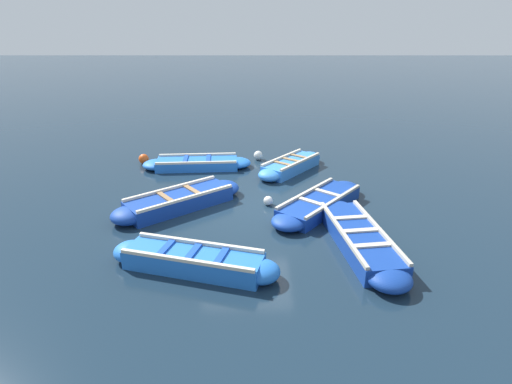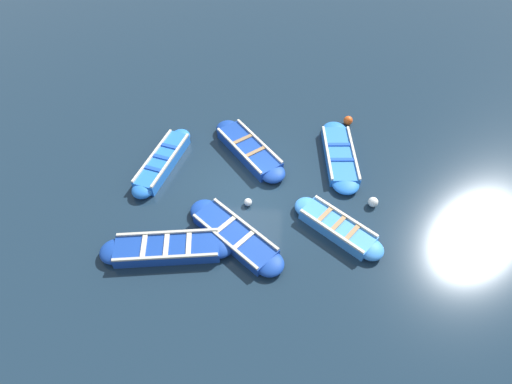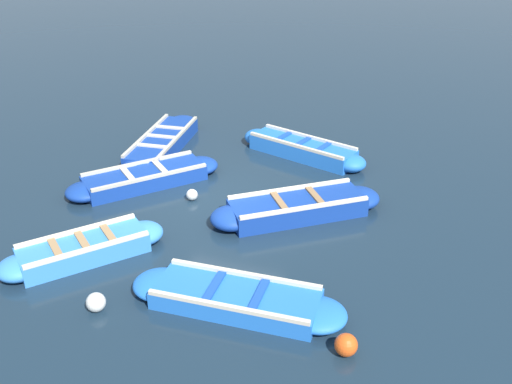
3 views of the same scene
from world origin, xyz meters
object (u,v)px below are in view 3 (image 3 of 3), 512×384
object	(u,v)px
boat_broadside	(236,299)
boat_near_quay	(162,143)
boat_drifting	(297,207)
boat_outer_right	(302,149)
buoy_yellow_far	(192,195)
buoy_white_drifting	(96,302)
buoy_orange_near	(346,345)
boat_centre	(145,178)
boat_far_corner	(84,250)

from	to	relation	value
boat_broadside	boat_near_quay	bearing A→B (deg)	39.26
boat_drifting	boat_outer_right	world-z (taller)	boat_drifting
buoy_yellow_far	boat_broadside	bearing A→B (deg)	-142.58
boat_near_quay	boat_drifting	bearing A→B (deg)	-115.12
boat_drifting	boat_broadside	distance (m)	3.26
boat_drifting	buoy_white_drifting	size ratio (longest dim) A/B	10.66
boat_near_quay	buoy_white_drifting	distance (m)	6.60
boat_drifting	boat_outer_right	size ratio (longest dim) A/B	0.96
boat_broadside	buoy_yellow_far	xyz separation A→B (m)	(3.09, 2.37, -0.03)
boat_outer_right	buoy_orange_near	bearing A→B (deg)	-157.63
boat_broadside	buoy_white_drifting	xyz separation A→B (m)	(-0.92, 2.11, 0.01)
buoy_orange_near	buoy_white_drifting	xyz separation A→B (m)	(-0.47, 4.07, -0.01)
boat_drifting	boat_outer_right	xyz separation A→B (m)	(2.97, 0.81, -0.00)
boat_drifting	buoy_yellow_far	xyz separation A→B (m)	(-0.16, 2.39, -0.07)
boat_drifting	buoy_yellow_far	distance (m)	2.39
boat_centre	buoy_orange_near	xyz separation A→B (m)	(-3.83, -5.68, 0.00)
boat_far_corner	boat_outer_right	bearing A→B (deg)	-22.20
boat_broadside	buoy_white_drifting	world-z (taller)	boat_broadside
buoy_white_drifting	boat_outer_right	bearing A→B (deg)	-10.46
boat_broadside	boat_outer_right	bearing A→B (deg)	7.22
boat_drifting	buoy_orange_near	bearing A→B (deg)	-152.37
boat_near_quay	boat_broadside	size ratio (longest dim) A/B	1.06
boat_outer_right	boat_broadside	xyz separation A→B (m)	(-6.23, -0.79, -0.04)
boat_drifting	boat_near_quay	bearing A→B (deg)	64.88
boat_drifting	buoy_orange_near	xyz separation A→B (m)	(-3.71, -1.94, -0.03)
buoy_orange_near	boat_broadside	bearing A→B (deg)	77.00
boat_centre	buoy_white_drifting	world-z (taller)	boat_centre
boat_near_quay	boat_centre	xyz separation A→B (m)	(-1.92, -0.60, -0.02)
buoy_orange_near	buoy_yellow_far	xyz separation A→B (m)	(3.55, 4.33, -0.05)
boat_drifting	buoy_orange_near	distance (m)	4.19
buoy_yellow_far	boat_near_quay	bearing A→B (deg)	41.69
boat_drifting	buoy_orange_near	size ratio (longest dim) A/B	9.86
boat_centre	boat_broadside	world-z (taller)	boat_centre
boat_drifting	boat_broadside	world-z (taller)	boat_drifting
boat_outer_right	boat_broadside	bearing A→B (deg)	-172.78
boat_drifting	boat_broadside	size ratio (longest dim) A/B	0.92
boat_broadside	buoy_orange_near	world-z (taller)	boat_broadside
buoy_orange_near	buoy_white_drifting	bearing A→B (deg)	96.60
boat_broadside	buoy_yellow_far	size ratio (longest dim) A/B	14.69
boat_outer_right	buoy_orange_near	size ratio (longest dim) A/B	10.22
boat_drifting	buoy_yellow_far	world-z (taller)	boat_drifting
boat_drifting	boat_outer_right	distance (m)	3.08
boat_far_corner	boat_drifting	bearing A→B (deg)	-47.48
boat_far_corner	buoy_white_drifting	world-z (taller)	boat_far_corner
boat_broadside	buoy_white_drifting	bearing A→B (deg)	113.64
boat_centre	buoy_white_drifting	bearing A→B (deg)	-159.43
boat_far_corner	boat_broadside	world-z (taller)	boat_far_corner
boat_drifting	boat_broadside	bearing A→B (deg)	179.66
boat_far_corner	boat_centre	bearing A→B (deg)	9.43
buoy_orange_near	boat_outer_right	bearing A→B (deg)	22.37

